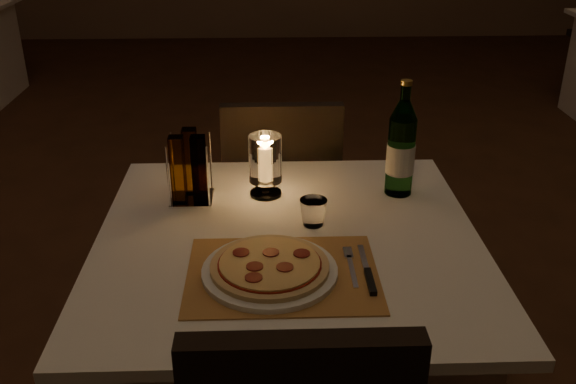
{
  "coord_description": "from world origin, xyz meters",
  "views": [
    {
      "loc": [
        0.11,
        -2.25,
        1.57
      ],
      "look_at": [
        0.16,
        -0.78,
        0.86
      ],
      "focal_mm": 40.0,
      "sensor_mm": 36.0,
      "label": 1
    }
  ],
  "objects_px": {
    "main_table": "(288,348)",
    "water_bottle": "(401,149)",
    "chair_far": "(281,186)",
    "pizza": "(270,265)",
    "plate": "(270,271)",
    "tumbler": "(313,212)",
    "hurricane_candle": "(265,161)"
  },
  "relations": [
    {
      "from": "main_table",
      "to": "water_bottle",
      "type": "relative_size",
      "value": 2.92
    },
    {
      "from": "chair_far",
      "to": "pizza",
      "type": "bearing_deg",
      "value": -93.21
    },
    {
      "from": "main_table",
      "to": "plate",
      "type": "relative_size",
      "value": 3.12
    },
    {
      "from": "tumbler",
      "to": "hurricane_candle",
      "type": "xyz_separation_m",
      "value": [
        -0.13,
        0.19,
        0.07
      ]
    },
    {
      "from": "main_table",
      "to": "water_bottle",
      "type": "xyz_separation_m",
      "value": [
        0.34,
        0.25,
        0.5
      ]
    },
    {
      "from": "plate",
      "to": "tumbler",
      "type": "distance_m",
      "value": 0.27
    },
    {
      "from": "pizza",
      "to": "main_table",
      "type": "bearing_deg",
      "value": 74.45
    },
    {
      "from": "plate",
      "to": "hurricane_candle",
      "type": "height_order",
      "value": "hurricane_candle"
    },
    {
      "from": "pizza",
      "to": "hurricane_candle",
      "type": "height_order",
      "value": "hurricane_candle"
    },
    {
      "from": "hurricane_candle",
      "to": "tumbler",
      "type": "bearing_deg",
      "value": -55.89
    },
    {
      "from": "pizza",
      "to": "water_bottle",
      "type": "distance_m",
      "value": 0.59
    },
    {
      "from": "chair_far",
      "to": "main_table",
      "type": "bearing_deg",
      "value": -90.0
    },
    {
      "from": "chair_far",
      "to": "hurricane_candle",
      "type": "bearing_deg",
      "value": -97.09
    },
    {
      "from": "main_table",
      "to": "tumbler",
      "type": "relative_size",
      "value": 13.57
    },
    {
      "from": "plate",
      "to": "pizza",
      "type": "bearing_deg",
      "value": -165.59
    },
    {
      "from": "main_table",
      "to": "plate",
      "type": "xyz_separation_m",
      "value": [
        -0.05,
        -0.18,
        0.38
      ]
    },
    {
      "from": "pizza",
      "to": "hurricane_candle",
      "type": "bearing_deg",
      "value": 90.97
    },
    {
      "from": "plate",
      "to": "water_bottle",
      "type": "height_order",
      "value": "water_bottle"
    },
    {
      "from": "plate",
      "to": "water_bottle",
      "type": "relative_size",
      "value": 0.93
    },
    {
      "from": "plate",
      "to": "hurricane_candle",
      "type": "xyz_separation_m",
      "value": [
        -0.01,
        0.43,
        0.1
      ]
    },
    {
      "from": "water_bottle",
      "to": "hurricane_candle",
      "type": "distance_m",
      "value": 0.39
    },
    {
      "from": "hurricane_candle",
      "to": "water_bottle",
      "type": "bearing_deg",
      "value": 0.12
    },
    {
      "from": "plate",
      "to": "hurricane_candle",
      "type": "relative_size",
      "value": 1.72
    },
    {
      "from": "chair_far",
      "to": "water_bottle",
      "type": "bearing_deg",
      "value": -53.97
    },
    {
      "from": "main_table",
      "to": "chair_far",
      "type": "relative_size",
      "value": 1.11
    },
    {
      "from": "pizza",
      "to": "tumbler",
      "type": "distance_m",
      "value": 0.27
    },
    {
      "from": "plate",
      "to": "main_table",
      "type": "bearing_deg",
      "value": 74.48
    },
    {
      "from": "plate",
      "to": "hurricane_candle",
      "type": "distance_m",
      "value": 0.44
    },
    {
      "from": "main_table",
      "to": "plate",
      "type": "distance_m",
      "value": 0.42
    },
    {
      "from": "main_table",
      "to": "hurricane_candle",
      "type": "xyz_separation_m",
      "value": [
        -0.06,
        0.25,
        0.47
      ]
    },
    {
      "from": "main_table",
      "to": "chair_far",
      "type": "xyz_separation_m",
      "value": [
        0.0,
        0.71,
        0.18
      ]
    },
    {
      "from": "main_table",
      "to": "hurricane_candle",
      "type": "distance_m",
      "value": 0.54
    }
  ]
}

